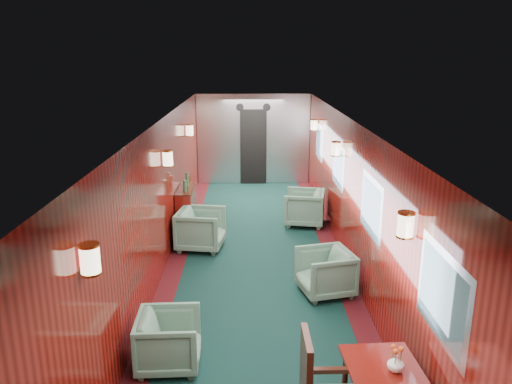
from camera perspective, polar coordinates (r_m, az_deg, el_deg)
The scene contains 11 objects.
room at distance 7.45m, azimuth 0.09°, elevation 1.87°, with size 12.00×12.10×2.40m.
bulkhead at distance 13.34m, azimuth -0.31°, elevation 6.00°, with size 2.98×0.17×2.39m.
windows_right at distance 7.90m, azimuth 10.91°, elevation 0.99°, with size 0.02×8.60×0.80m.
wall_sconces at distance 7.97m, azimuth 0.03°, elevation 3.91°, with size 2.97×7.97×0.25m.
dining_table at distance 4.86m, azimuth 14.63°, elevation -20.43°, with size 0.70×0.96×0.70m.
credenza at distance 9.82m, azimuth -7.94°, elevation -2.01°, with size 0.32×1.01×1.18m.
flower_vase at distance 4.79m, azimuth 15.68°, elevation -18.33°, with size 0.15×0.15×0.15m, color white.
armchair_left_near at distance 5.87m, azimuth -9.92°, elevation -16.39°, with size 0.68×0.70×0.63m, color #214D3E.
armchair_left_far at distance 9.00m, azimuth -6.31°, elevation -4.24°, with size 0.78×0.81×0.73m, color #214D3E.
armchair_right_near at distance 7.39m, azimuth 7.92°, elevation -9.08°, with size 0.72×0.74×0.67m, color #214D3E.
armchair_right_far at distance 10.23m, azimuth 5.52°, elevation -1.79°, with size 0.77×0.79×0.72m, color #214D3E.
Camera 1 is at (-0.11, -7.24, 3.40)m, focal length 35.00 mm.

